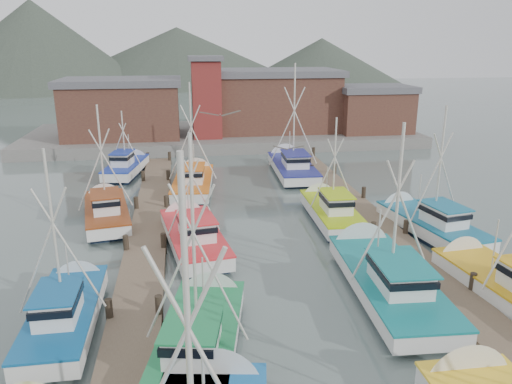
{
  "coord_description": "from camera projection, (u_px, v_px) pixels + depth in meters",
  "views": [
    {
      "loc": [
        -4.75,
        -20.72,
        11.22
      ],
      "look_at": [
        -0.53,
        7.37,
        2.6
      ],
      "focal_mm": 35.0,
      "sensor_mm": 36.0,
      "label": 1
    }
  ],
  "objects": [
    {
      "name": "shed_right",
      "position": [
        373.0,
        108.0,
        57.02
      ],
      "size": [
        8.48,
        6.36,
        5.2
      ],
      "color": "brown",
      "rests_on": "quay"
    },
    {
      "name": "lookout_tower",
      "position": [
        206.0,
        97.0,
        52.88
      ],
      "size": [
        3.6,
        3.6,
        8.5
      ],
      "color": "maroon",
      "rests_on": "quay"
    },
    {
      "name": "shed_left",
      "position": [
        122.0,
        107.0,
        53.84
      ],
      "size": [
        12.72,
        8.48,
        6.2
      ],
      "color": "brown",
      "rests_on": "quay"
    },
    {
      "name": "boat_14",
      "position": [
        128.0,
        166.0,
        43.78
      ],
      "size": [
        3.67,
        8.02,
        6.17
      ],
      "rotation": [
        0.0,
        0.0,
        -0.18
      ],
      "color": "black",
      "rests_on": "ground"
    },
    {
      "name": "boat_7",
      "position": [
        505.0,
        285.0,
        22.42
      ],
      "size": [
        3.73,
        9.11,
        9.21
      ],
      "rotation": [
        0.0,
        0.0,
        0.1
      ],
      "color": "black",
      "rests_on": "ground"
    },
    {
      "name": "boat_4",
      "position": [
        201.0,
        336.0,
        18.57
      ],
      "size": [
        4.34,
        9.17,
        9.2
      ],
      "rotation": [
        0.0,
        0.0,
        -0.2
      ],
      "color": "black",
      "rests_on": "ground"
    },
    {
      "name": "gull_near",
      "position": [
        220.0,
        114.0,
        18.18
      ],
      "size": [
        1.55,
        0.65,
        0.24
      ],
      "rotation": [
        0.0,
        0.0,
        0.21
      ],
      "color": "gray",
      "rests_on": "ground"
    },
    {
      "name": "quay",
      "position": [
        223.0,
        136.0,
        58.38
      ],
      "size": [
        44.0,
        16.0,
        1.2
      ],
      "primitive_type": "cube",
      "color": "gray",
      "rests_on": "ground"
    },
    {
      "name": "boat_10",
      "position": [
        106.0,
        210.0,
        32.36
      ],
      "size": [
        3.87,
        8.57,
        8.23
      ],
      "rotation": [
        0.0,
        0.0,
        0.17
      ],
      "color": "black",
      "rests_on": "ground"
    },
    {
      "name": "gull_far",
      "position": [
        289.0,
        148.0,
        24.09
      ],
      "size": [
        1.55,
        0.65,
        0.24
      ],
      "rotation": [
        0.0,
        0.0,
        -0.27
      ],
      "color": "gray",
      "rests_on": "ground"
    },
    {
      "name": "boat_12",
      "position": [
        194.0,
        181.0,
        39.12
      ],
      "size": [
        3.66,
        9.16,
        9.11
      ],
      "rotation": [
        0.0,
        0.0,
        -0.1
      ],
      "color": "black",
      "rests_on": "ground"
    },
    {
      "name": "dock_right",
      "position": [
        396.0,
        243.0,
        28.31
      ],
      "size": [
        2.3,
        46.0,
        1.5
      ],
      "color": "brown",
      "rests_on": "ground"
    },
    {
      "name": "ground",
      "position": [
        290.0,
        289.0,
        23.54
      ],
      "size": [
        260.0,
        260.0,
        0.0
      ],
      "primitive_type": "plane",
      "color": "#50605C",
      "rests_on": "ground"
    },
    {
      "name": "shed_center",
      "position": [
        274.0,
        99.0,
        58.05
      ],
      "size": [
        14.84,
        9.54,
        6.9
      ],
      "color": "brown",
      "rests_on": "quay"
    },
    {
      "name": "boat_11",
      "position": [
        426.0,
        223.0,
        30.19
      ],
      "size": [
        4.05,
        8.86,
        8.53
      ],
      "rotation": [
        0.0,
        0.0,
        0.18
      ],
      "color": "black",
      "rests_on": "ground"
    },
    {
      "name": "boat_13",
      "position": [
        291.0,
        166.0,
        43.8
      ],
      "size": [
        4.18,
        9.98,
        10.41
      ],
      "rotation": [
        0.0,
        0.0,
        -0.04
      ],
      "color": "black",
      "rests_on": "ground"
    },
    {
      "name": "distant_hills",
      "position": [
        150.0,
        83.0,
        137.73
      ],
      "size": [
        175.0,
        140.0,
        42.0
      ],
      "color": "#404C3F",
      "rests_on": "ground"
    },
    {
      "name": "boat_5",
      "position": [
        384.0,
        277.0,
        23.22
      ],
      "size": [
        3.72,
        10.34,
        8.99
      ],
      "rotation": [
        0.0,
        0.0,
        -0.05
      ],
      "color": "black",
      "rests_on": "ground"
    },
    {
      "name": "boat_8",
      "position": [
        192.0,
        234.0,
        28.35
      ],
      "size": [
        3.96,
        9.05,
        7.13
      ],
      "rotation": [
        0.0,
        0.0,
        0.15
      ],
      "color": "black",
      "rests_on": "ground"
    },
    {
      "name": "dock_left",
      "position": [
        144.0,
        259.0,
        26.31
      ],
      "size": [
        2.3,
        46.0,
        1.5
      ],
      "color": "brown",
      "rests_on": "ground"
    },
    {
      "name": "boat_6",
      "position": [
        68.0,
        310.0,
        20.38
      ],
      "size": [
        3.3,
        7.88,
        8.13
      ],
      "rotation": [
        0.0,
        0.0,
        0.01
      ],
      "color": "black",
      "rests_on": "ground"
    },
    {
      "name": "boat_9",
      "position": [
        330.0,
        210.0,
        32.41
      ],
      "size": [
        3.02,
        8.22,
        7.44
      ],
      "rotation": [
        0.0,
        0.0,
        -0.02
      ],
      "color": "black",
      "rests_on": "ground"
    }
  ]
}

